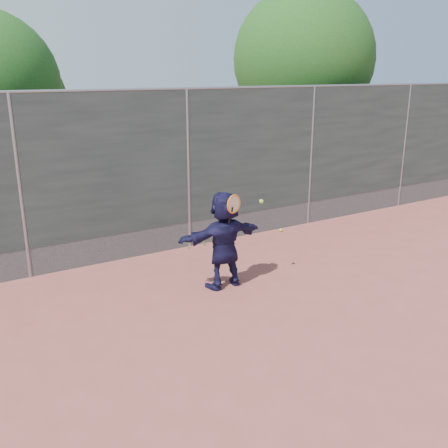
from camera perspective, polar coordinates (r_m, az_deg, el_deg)
ground at (r=7.18m, az=9.20°, el=-10.52°), size 80.00×80.00×0.00m
player at (r=7.79m, az=0.00°, el=-1.82°), size 1.44×0.47×1.55m
ball_ground at (r=10.77m, az=6.51°, el=-0.69°), size 0.07×0.07×0.07m
fence at (r=9.45m, az=-4.13°, el=6.57°), size 20.00×0.06×3.03m
swing_action at (r=7.51m, az=1.43°, el=2.20°), size 0.75×0.18×0.51m
tree_right at (r=13.79m, az=9.52°, el=17.65°), size 3.78×3.60×5.39m
weed_clump at (r=9.85m, az=-2.12°, el=-1.67°), size 0.68×0.07×0.30m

